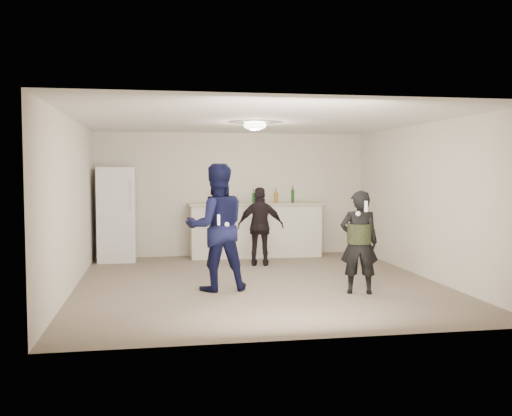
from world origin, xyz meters
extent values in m
plane|color=#6B5B4C|center=(0.00, 0.00, 0.00)|extent=(6.00, 6.00, 0.00)
plane|color=silver|center=(0.00, 0.00, 2.50)|extent=(6.00, 6.00, 0.00)
plane|color=beige|center=(0.00, 3.00, 1.25)|extent=(6.00, 0.00, 6.00)
plane|color=beige|center=(0.00, -3.00, 1.25)|extent=(6.00, 0.00, 6.00)
plane|color=beige|center=(-2.75, 0.00, 1.25)|extent=(0.00, 6.00, 6.00)
plane|color=beige|center=(2.75, 0.00, 1.25)|extent=(0.00, 6.00, 6.00)
cube|color=silver|center=(0.43, 2.67, 0.53)|extent=(2.60, 0.56, 1.05)
cube|color=beige|center=(0.43, 2.67, 1.07)|extent=(2.68, 0.64, 0.04)
cube|color=white|center=(-2.29, 2.60, 0.90)|extent=(0.70, 0.70, 1.80)
cylinder|color=#BBBBBF|center=(-2.01, 2.23, 1.30)|extent=(0.02, 0.02, 0.60)
ellipsoid|color=white|center=(0.00, 0.30, 2.45)|extent=(0.36, 0.36, 0.16)
cylinder|color=silver|center=(0.02, 2.68, 1.18)|extent=(0.08, 0.08, 0.17)
imported|color=#101445|center=(-0.69, -0.41, 0.92)|extent=(0.95, 0.78, 1.84)
imported|color=black|center=(1.27, -0.98, 0.73)|extent=(0.60, 0.47, 1.46)
cylinder|color=#2A3919|center=(1.27, -0.98, 0.85)|extent=(0.34, 0.34, 0.28)
imported|color=black|center=(0.33, 1.60, 0.72)|extent=(0.90, 0.53, 1.44)
cube|color=white|center=(-0.69, -0.69, 1.05)|extent=(0.04, 0.04, 0.15)
sphere|color=white|center=(-0.57, -0.66, 0.98)|extent=(0.07, 0.07, 0.07)
cube|color=white|center=(1.27, -1.23, 1.25)|extent=(0.04, 0.04, 0.15)
sphere|color=white|center=(1.17, -1.20, 1.15)|extent=(0.07, 0.07, 0.07)
cylinder|color=silver|center=(-0.41, 2.55, 1.19)|extent=(0.07, 0.07, 0.20)
cylinder|color=#14481D|center=(0.39, 2.67, 1.19)|extent=(0.07, 0.07, 0.20)
cylinder|color=#8E5714|center=(0.85, 2.73, 1.19)|extent=(0.08, 0.08, 0.20)
cylinder|color=#9C4416|center=(-0.25, 2.68, 1.20)|extent=(0.07, 0.07, 0.21)
cylinder|color=#113D14|center=(1.16, 2.53, 1.22)|extent=(0.06, 0.06, 0.27)
camera|label=1|loc=(-1.53, -8.58, 1.74)|focal=40.00mm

